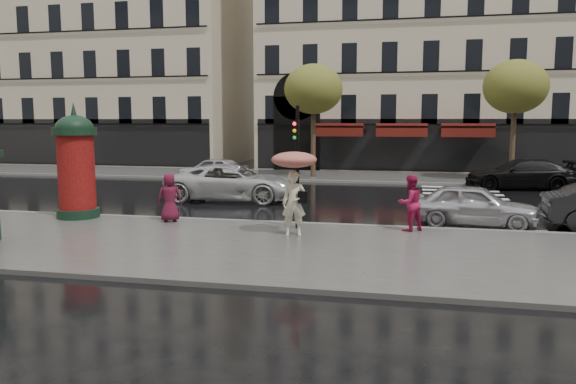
% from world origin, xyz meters
% --- Properties ---
extents(ground, '(160.00, 160.00, 0.00)m').
position_xyz_m(ground, '(0.00, 0.00, 0.00)').
color(ground, black).
rests_on(ground, ground).
extents(near_sidewalk, '(90.00, 7.00, 0.12)m').
position_xyz_m(near_sidewalk, '(0.00, -0.50, 0.06)').
color(near_sidewalk, '#474744').
rests_on(near_sidewalk, ground).
extents(far_sidewalk, '(90.00, 6.00, 0.12)m').
position_xyz_m(far_sidewalk, '(0.00, 19.00, 0.06)').
color(far_sidewalk, '#474744').
rests_on(far_sidewalk, ground).
extents(near_kerb, '(90.00, 0.25, 0.14)m').
position_xyz_m(near_kerb, '(0.00, 3.00, 0.07)').
color(near_kerb, slate).
rests_on(near_kerb, ground).
extents(far_kerb, '(90.00, 0.25, 0.14)m').
position_xyz_m(far_kerb, '(0.00, 16.00, 0.07)').
color(far_kerb, slate).
rests_on(far_kerb, ground).
extents(zebra_crossing, '(3.60, 11.75, 0.01)m').
position_xyz_m(zebra_crossing, '(6.00, 9.60, 0.01)').
color(zebra_crossing, silver).
rests_on(zebra_crossing, ground).
extents(bldg_far_corner, '(26.00, 14.00, 22.90)m').
position_xyz_m(bldg_far_corner, '(6.00, 30.00, 11.31)').
color(bldg_far_corner, '#B7A88C').
rests_on(bldg_far_corner, ground).
extents(bldg_far_left, '(24.00, 14.00, 22.90)m').
position_xyz_m(bldg_far_left, '(-22.00, 30.00, 11.31)').
color(bldg_far_left, '#B7A88C').
rests_on(bldg_far_left, ground).
extents(tree_far_left, '(3.40, 3.40, 6.64)m').
position_xyz_m(tree_far_left, '(-2.00, 18.00, 5.17)').
color(tree_far_left, '#38281C').
rests_on(tree_far_left, ground).
extents(tree_far_right, '(3.40, 3.40, 6.64)m').
position_xyz_m(tree_far_right, '(9.00, 18.00, 5.17)').
color(tree_far_right, '#38281C').
rests_on(tree_far_right, ground).
extents(woman_umbrella, '(1.29, 1.29, 2.48)m').
position_xyz_m(woman_umbrella, '(0.38, 0.99, 1.76)').
color(woman_umbrella, beige).
rests_on(woman_umbrella, near_sidewalk).
extents(woman_red, '(1.03, 1.00, 1.68)m').
position_xyz_m(woman_red, '(3.61, 2.40, 0.96)').
color(woman_red, '#B01547').
rests_on(woman_red, near_sidewalk).
extents(man_burgundy, '(0.91, 0.78, 1.58)m').
position_xyz_m(man_burgundy, '(-4.01, 2.29, 0.91)').
color(man_burgundy, '#571127').
rests_on(man_burgundy, near_sidewalk).
extents(morris_column, '(1.45, 1.45, 3.89)m').
position_xyz_m(morris_column, '(-7.41, 2.40, 1.98)').
color(morris_column, black).
rests_on(morris_column, near_sidewalk).
extents(traffic_light, '(0.25, 0.36, 3.71)m').
position_xyz_m(traffic_light, '(0.24, 2.04, 2.37)').
color(traffic_light, black).
rests_on(traffic_light, near_sidewalk).
extents(car_silver, '(4.21, 2.15, 1.37)m').
position_xyz_m(car_silver, '(5.61, 4.20, 0.69)').
color(car_silver, '#BBBBC0').
rests_on(car_silver, ground).
extents(car_white, '(5.67, 2.83, 1.54)m').
position_xyz_m(car_white, '(-3.76, 8.08, 0.77)').
color(car_white, beige).
rests_on(car_white, ground).
extents(car_black, '(5.35, 2.52, 1.51)m').
position_xyz_m(car_black, '(8.92, 15.00, 0.75)').
color(car_black, black).
rests_on(car_black, ground).
extents(car_far_silver, '(4.18, 2.12, 1.37)m').
position_xyz_m(car_far_silver, '(-7.14, 15.00, 0.68)').
color(car_far_silver, silver).
rests_on(car_far_silver, ground).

